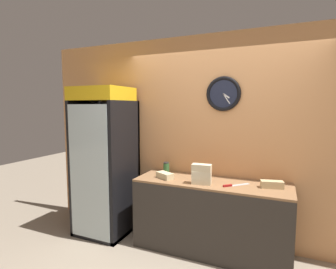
# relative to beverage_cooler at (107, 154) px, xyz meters

# --- Properties ---
(wall_back) EXTENTS (5.20, 0.10, 2.70)m
(wall_back) POSITION_rel_beverage_cooler_xyz_m (1.50, 0.35, 0.24)
(wall_back) COLOR tan
(wall_back) RESTS_ON ground_plane
(prep_counter) EXTENTS (1.85, 0.57, 0.88)m
(prep_counter) POSITION_rel_beverage_cooler_xyz_m (1.50, 0.02, -0.67)
(prep_counter) COLOR #332D28
(prep_counter) RESTS_ON ground_plane
(beverage_cooler) EXTENTS (0.71, 0.71, 2.04)m
(beverage_cooler) POSITION_rel_beverage_cooler_xyz_m (0.00, 0.00, 0.00)
(beverage_cooler) COLOR black
(beverage_cooler) RESTS_ON ground_plane
(sandwich_stack_bottom) EXTENTS (0.24, 0.14, 0.08)m
(sandwich_stack_bottom) POSITION_rel_beverage_cooler_xyz_m (1.42, -0.11, -0.20)
(sandwich_stack_bottom) COLOR beige
(sandwich_stack_bottom) RESTS_ON prep_counter
(sandwich_stack_middle) EXTENTS (0.24, 0.13, 0.08)m
(sandwich_stack_middle) POSITION_rel_beverage_cooler_xyz_m (1.42, -0.11, -0.12)
(sandwich_stack_middle) COLOR beige
(sandwich_stack_middle) RESTS_ON sandwich_stack_bottom
(sandwich_stack_top) EXTENTS (0.23, 0.12, 0.08)m
(sandwich_stack_top) POSITION_rel_beverage_cooler_xyz_m (1.42, -0.11, -0.04)
(sandwich_stack_top) COLOR beige
(sandwich_stack_top) RESTS_ON sandwich_stack_middle
(sandwich_flat_left) EXTENTS (0.26, 0.21, 0.07)m
(sandwich_flat_left) POSITION_rel_beverage_cooler_xyz_m (0.92, -0.06, -0.20)
(sandwich_flat_left) COLOR beige
(sandwich_flat_left) RESTS_ON prep_counter
(sandwich_flat_right) EXTENTS (0.26, 0.15, 0.08)m
(sandwich_flat_right) POSITION_rel_beverage_cooler_xyz_m (2.18, 0.06, -0.20)
(sandwich_flat_right) COLOR tan
(sandwich_flat_right) RESTS_ON prep_counter
(chefs_knife) EXTENTS (0.27, 0.27, 0.02)m
(chefs_knife) POSITION_rel_beverage_cooler_xyz_m (1.77, -0.04, -0.23)
(chefs_knife) COLOR silver
(chefs_knife) RESTS_ON prep_counter
(condiment_jar) EXTENTS (0.08, 0.08, 0.15)m
(condiment_jar) POSITION_rel_beverage_cooler_xyz_m (0.84, 0.18, -0.16)
(condiment_jar) COLOR #336B38
(condiment_jar) RESTS_ON prep_counter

